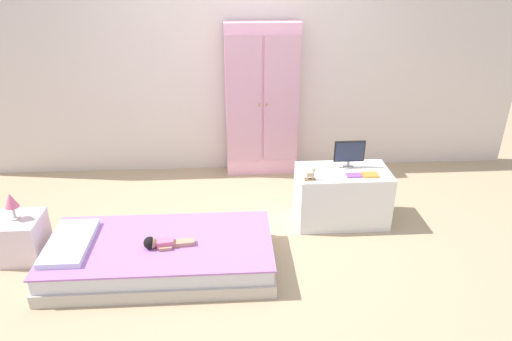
# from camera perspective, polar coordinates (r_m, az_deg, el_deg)

# --- Properties ---
(ground_plane) EXTENTS (10.00, 10.00, 0.02)m
(ground_plane) POSITION_cam_1_polar(r_m,az_deg,el_deg) (4.15, -1.77, -8.86)
(ground_plane) COLOR tan
(back_wall) EXTENTS (6.40, 0.05, 2.70)m
(back_wall) POSITION_cam_1_polar(r_m,az_deg,el_deg) (5.09, -2.60, 14.42)
(back_wall) COLOR silver
(back_wall) RESTS_ON ground_plane
(bed) EXTENTS (1.79, 0.86, 0.25)m
(bed) POSITION_cam_1_polar(r_m,az_deg,el_deg) (3.84, -11.67, -10.22)
(bed) COLOR beige
(bed) RESTS_ON ground_plane
(pillow) EXTENTS (0.32, 0.62, 0.05)m
(pillow) POSITION_cam_1_polar(r_m,az_deg,el_deg) (3.93, -22.06, -8.26)
(pillow) COLOR silver
(pillow) RESTS_ON bed
(doll) EXTENTS (0.39, 0.14, 0.10)m
(doll) POSITION_cam_1_polar(r_m,az_deg,el_deg) (3.69, -11.85, -8.77)
(doll) COLOR #D6668E
(doll) RESTS_ON bed
(nightstand) EXTENTS (0.37, 0.37, 0.37)m
(nightstand) POSITION_cam_1_polar(r_m,az_deg,el_deg) (4.33, -27.10, -7.41)
(nightstand) COLOR silver
(nightstand) RESTS_ON ground_plane
(table_lamp) EXTENTS (0.11, 0.11, 0.23)m
(table_lamp) POSITION_cam_1_polar(r_m,az_deg,el_deg) (4.17, -28.04, -3.42)
(table_lamp) COLOR #B7B2AD
(table_lamp) RESTS_ON nightstand
(wardrobe) EXTENTS (0.79, 0.24, 1.68)m
(wardrobe) POSITION_cam_1_polar(r_m,az_deg,el_deg) (5.08, 0.75, 8.53)
(wardrobe) COLOR #EFADCC
(wardrobe) RESTS_ON ground_plane
(tv_stand) EXTENTS (0.84, 0.47, 0.52)m
(tv_stand) POSITION_cam_1_polar(r_m,az_deg,el_deg) (4.39, 10.55, -3.11)
(tv_stand) COLOR white
(tv_stand) RESTS_ON ground_plane
(tv_monitor) EXTENTS (0.28, 0.10, 0.26)m
(tv_monitor) POSITION_cam_1_polar(r_m,az_deg,el_deg) (4.30, 11.48, 2.21)
(tv_monitor) COLOR #99999E
(tv_monitor) RESTS_ON tv_stand
(rocking_horse_toy) EXTENTS (0.10, 0.04, 0.12)m
(rocking_horse_toy) POSITION_cam_1_polar(r_m,az_deg,el_deg) (4.04, 6.84, -0.45)
(rocking_horse_toy) COLOR #8E6642
(rocking_horse_toy) RESTS_ON tv_stand
(book_purple) EXTENTS (0.14, 0.09, 0.01)m
(book_purple) POSITION_cam_1_polar(r_m,az_deg,el_deg) (4.20, 12.00, -0.59)
(book_purple) COLOR #8E51B2
(book_purple) RESTS_ON tv_stand
(book_orange) EXTENTS (0.14, 0.11, 0.02)m
(book_orange) POSITION_cam_1_polar(r_m,az_deg,el_deg) (4.24, 13.95, -0.52)
(book_orange) COLOR orange
(book_orange) RESTS_ON tv_stand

